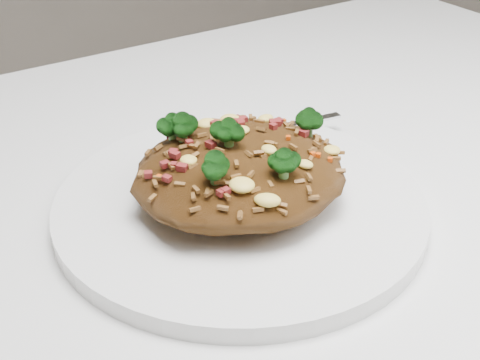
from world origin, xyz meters
The scene contains 4 objects.
dining_table centered at (0.00, 0.00, 0.66)m, with size 1.20×0.80×0.75m.
plate centered at (0.05, 0.03, 0.76)m, with size 0.28×0.28×0.01m, color white.
fried_rice centered at (0.05, 0.03, 0.79)m, with size 0.16×0.15×0.07m.
fork centered at (0.13, 0.10, 0.77)m, with size 0.16×0.04×0.00m.
Camera 1 is at (-0.18, -0.33, 1.04)m, focal length 50.00 mm.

